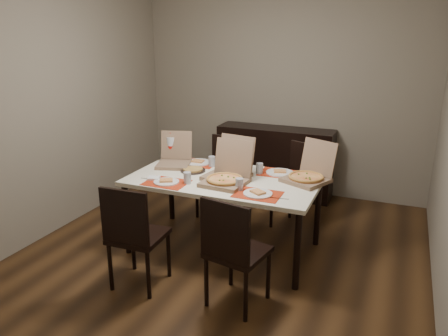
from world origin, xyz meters
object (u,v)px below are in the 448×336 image
Objects in this scene: chair_far_left at (222,173)px; dip_bowl at (237,171)px; dining_table at (224,184)px; soda_bottle at (171,149)px; chair_near_right at (233,249)px; chair_near_left at (134,233)px; chair_far_right at (299,182)px; pizza_box_center at (226,177)px; sideboard at (275,161)px.

dip_bowl is at bearing -55.44° from chair_far_left.
dining_table is 0.85m from soda_bottle.
chair_near_right is (0.44, -0.87, -0.17)m from dining_table.
chair_near_right is at bearing -45.27° from soda_bottle.
chair_far_left is 0.72m from soda_bottle.
chair_near_left is 1.00× the size of chair_far_right.
chair_far_left is 6.98× the size of dip_bowl.
dining_table is 0.89m from chair_far_left.
dip_bowl is 0.43× the size of soda_bottle.
dip_bowl is 0.83m from soda_bottle.
chair_far_right is 2.98× the size of soda_bottle.
pizza_box_center is 0.96m from soda_bottle.
chair_near_left is 1.26m from dip_bowl.
pizza_box_center is (0.05, -1.83, 0.36)m from sideboard.
pizza_box_center is at bearing 115.90° from chair_near_right.
dining_table is 1.01m from chair_far_right.
soda_bottle is (-0.81, 0.13, 0.12)m from dip_bowl.
soda_bottle is (-0.78, -1.36, 0.43)m from sideboard.
chair_near_left is 2.02m from chair_far_right.
dip_bowl is at bearing 73.95° from dining_table.
pizza_box_center reaches higher than chair_near_left.
dining_table is 0.99m from chair_near_right.
dip_bowl is (-0.02, 0.33, -0.04)m from pizza_box_center.
pizza_box_center reaches higher than dip_bowl.
chair_near_right is 0.87m from pizza_box_center.
chair_far_left reaches higher than sideboard.
dip_bowl is (-0.50, -0.63, 0.25)m from chair_far_right.
sideboard is at bearing 121.48° from chair_far_right.
pizza_box_center is at bearing -64.95° from chair_far_left.
pizza_box_center reaches higher than sideboard.
chair_far_right is at bearing 56.20° from dining_table.
dining_table is at bearing 65.89° from chair_near_left.
soda_bottle is (-0.40, -0.47, 0.37)m from chair_far_left.
soda_bottle reaches higher than dining_table.
chair_near_right is at bearing -80.89° from sideboard.
pizza_box_center is 0.34m from dip_bowl.
chair_near_left is 2.98× the size of soda_bottle.
soda_bottle is at bearing 156.37° from dining_table.
chair_near_left is (-0.45, -2.63, 0.06)m from sideboard.
soda_bottle is (-1.31, -0.50, 0.37)m from chair_far_right.
soda_bottle is at bearing 104.88° from chair_near_left.
chair_near_left is at bearing -112.77° from dip_bowl.
dip_bowl is (0.42, -0.60, 0.25)m from chair_far_left.
sideboard is 2.67m from chair_near_left.
chair_near_right is at bearing -64.57° from chair_far_left.
soda_bottle is (-0.83, 0.47, 0.07)m from pizza_box_center.
chair_far_left reaches higher than dining_table.
chair_far_right is (0.91, 0.03, 0.00)m from chair_far_left.
chair_far_left is (0.06, 1.74, 0.00)m from chair_near_left.
sideboard is 1.61× the size of chair_far_left.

